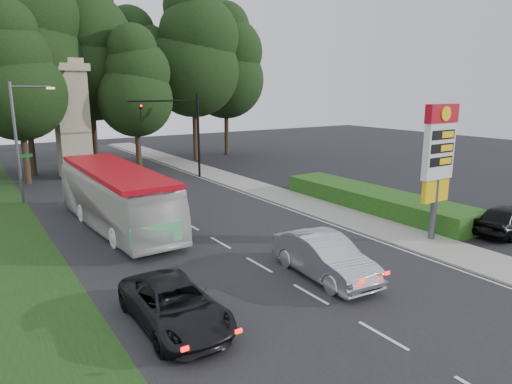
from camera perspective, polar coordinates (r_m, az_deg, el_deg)
ground at (r=17.33m, az=7.92°, el=-13.21°), size 120.00×120.00×0.00m
road_surface at (r=26.89m, az=-9.10°, el=-3.68°), size 14.00×80.00×0.02m
sidewalk_right at (r=31.16m, az=5.28°, el=-1.19°), size 3.00×80.00×0.12m
hedge at (r=30.21m, az=14.51°, el=-0.95°), size 3.00×14.00×1.20m
gas_station_pylon at (r=24.06m, az=21.86°, el=4.44°), size 2.10×0.45×6.85m
traffic_signal_mast at (r=39.19m, az=-8.99°, el=8.41°), size 6.10×0.35×7.20m
streetlight_signs at (r=33.95m, az=-27.47°, el=6.08°), size 2.75×0.98×8.00m
monument at (r=42.54m, az=-22.02°, el=8.56°), size 3.00×3.00×10.05m
tree_center_left at (r=45.17m, az=-27.48°, el=17.08°), size 10.08×10.08×19.80m
tree_center_right at (r=48.12m, az=-20.25°, el=16.15°), size 9.24×9.24×18.15m
tree_east_near at (r=51.36m, az=-15.07°, el=14.73°), size 8.12×8.12×15.95m
tree_east_mid at (r=49.63m, az=-7.92°, el=17.05°), size 9.52×9.52×18.70m
tree_far_east at (r=53.65m, az=-3.83°, el=15.74°), size 8.68×8.68×17.05m
tree_monument_left at (r=40.88m, az=-27.78°, el=12.93°), size 7.28×7.28×14.30m
tree_monument_right at (r=43.41m, az=-14.93°, el=12.96°), size 6.72×6.72×13.20m
transit_bus at (r=26.16m, az=-17.07°, el=-0.75°), size 3.40×12.25×3.38m
sedan_silver at (r=18.97m, az=8.56°, el=-8.00°), size 2.22×5.42×1.75m
suv_charcoal at (r=15.43m, az=-10.15°, el=-13.74°), size 2.41×5.19×1.44m
parked_car_black at (r=27.63m, az=28.94°, el=-3.00°), size 4.89×2.31×1.62m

